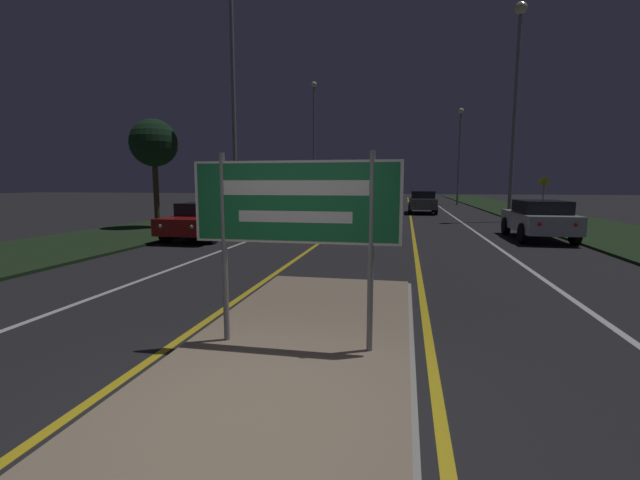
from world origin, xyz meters
name	(u,v)px	position (x,y,z in m)	size (l,w,h in m)	color
ground_plane	(251,422)	(0.00, 0.00, 0.00)	(160.00, 160.00, 0.00)	#232326
median_island	(296,349)	(0.00, 1.56, 0.04)	(2.83, 7.50, 0.10)	#999993
verge_left	(217,218)	(-9.50, 20.00, 0.04)	(5.00, 100.00, 0.08)	#1E3319
verge_right	(573,224)	(9.50, 20.00, 0.04)	(5.00, 100.00, 0.08)	#1E3319
centre_line_yellow_left	(361,214)	(-1.60, 25.00, 0.00)	(0.12, 70.00, 0.01)	gold
centre_line_yellow_right	(410,215)	(1.60, 25.00, 0.00)	(0.12, 70.00, 0.01)	gold
lane_line_white_left	(322,214)	(-4.20, 25.00, 0.00)	(0.12, 70.00, 0.01)	silver
lane_line_white_right	(452,215)	(4.20, 25.00, 0.00)	(0.12, 70.00, 0.01)	silver
edge_line_white_left	(280,213)	(-7.20, 25.00, 0.00)	(0.10, 70.00, 0.01)	silver
edge_line_white_right	(502,216)	(7.20, 25.00, 0.00)	(0.10, 70.00, 0.01)	silver
highway_sign	(295,210)	(0.00, 1.56, 1.74)	(2.47, 0.07, 2.30)	gray
streetlight_left_near	(233,69)	(-6.36, 15.28, 7.03)	(0.52, 0.52, 11.32)	gray
streetlight_left_far	(314,134)	(-6.32, 32.26, 6.11)	(0.45, 0.45, 10.28)	gray
streetlight_right_near	(517,76)	(6.68, 20.97, 7.46)	(0.61, 0.61, 11.03)	gray
streetlight_right_far	(460,143)	(6.13, 39.40, 5.75)	(0.52, 0.52, 8.96)	gray
car_receding_0	(539,219)	(6.03, 13.46, 0.77)	(1.84, 4.16, 1.43)	#B7B7BC
car_receding_1	(422,201)	(2.41, 26.71, 0.81)	(1.85, 4.56, 1.52)	#4C514C
car_approaching_0	(206,219)	(-5.97, 11.43, 0.71)	(1.93, 4.22, 1.33)	maroon
car_approaching_1	(341,204)	(-2.64, 22.85, 0.75)	(1.96, 4.19, 1.40)	#4C514C
car_approaching_2	(362,197)	(-2.51, 34.96, 0.79)	(1.99, 4.82, 1.50)	#B7B7BC
warning_sign	(543,194)	(8.31, 20.99, 1.49)	(0.60, 0.06, 2.33)	gray
roadside_palm_left	(154,144)	(-9.67, 14.13, 3.76)	(2.07, 2.07, 4.76)	#4C3823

